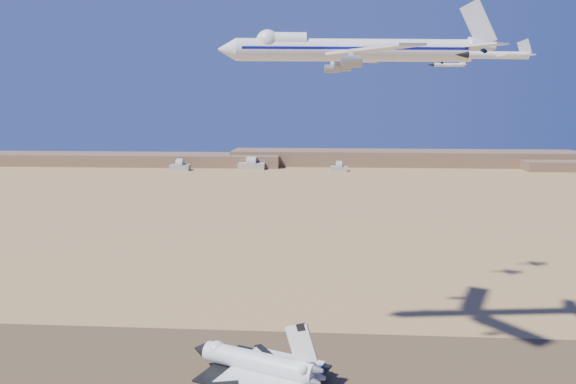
# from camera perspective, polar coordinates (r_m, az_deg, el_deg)

# --- Properties ---
(ground) EXTENTS (1200.00, 1200.00, 0.00)m
(ground) POSITION_cam_1_polar(r_m,az_deg,el_deg) (173.95, -5.62, -17.06)
(ground) COLOR #AC814C
(ground) RESTS_ON ground
(runway) EXTENTS (600.00, 50.00, 0.06)m
(runway) POSITION_cam_1_polar(r_m,az_deg,el_deg) (173.93, -5.62, -17.05)
(runway) COLOR brown
(runway) RESTS_ON ground
(ridgeline) EXTENTS (960.00, 90.00, 18.00)m
(ridgeline) POSITION_cam_1_polar(r_m,az_deg,el_deg) (685.64, 7.23, 3.26)
(ridgeline) COLOR brown
(ridgeline) RESTS_ON ground
(hangars) EXTENTS (200.50, 29.50, 30.00)m
(hangars) POSITION_cam_1_polar(r_m,az_deg,el_deg) (642.79, -4.14, 2.67)
(hangars) COLOR #B2AE9E
(hangars) RESTS_ON ground
(shuttle) EXTENTS (40.87, 33.95, 19.88)m
(shuttle) POSITION_cam_1_polar(r_m,az_deg,el_deg) (161.38, -3.15, -17.11)
(shuttle) COLOR white
(shuttle) RESTS_ON runway
(carrier_747) EXTENTS (77.78, 59.65, 19.31)m
(carrier_747) POSITION_cam_1_polar(r_m,az_deg,el_deg) (160.18, 5.94, 14.16)
(carrier_747) COLOR white
(chase_jet_a) EXTENTS (15.05, 8.58, 3.80)m
(chase_jet_a) POSITION_cam_1_polar(r_m,az_deg,el_deg) (114.90, 20.43, 12.92)
(chase_jet_a) COLOR white
(chase_jet_d) EXTENTS (14.91, 7.85, 3.71)m
(chase_jet_d) POSITION_cam_1_polar(r_m,az_deg,el_deg) (213.68, 12.18, 13.13)
(chase_jet_d) COLOR white
(chase_jet_e) EXTENTS (15.24, 8.54, 3.82)m
(chase_jet_e) POSITION_cam_1_polar(r_m,az_deg,el_deg) (231.08, 15.96, 12.33)
(chase_jet_e) COLOR white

